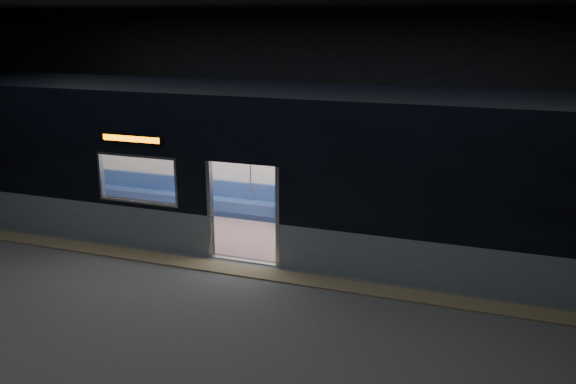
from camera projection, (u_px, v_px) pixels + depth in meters
The scene contains 7 objects.
station_floor at pixel (222, 282), 11.46m from camera, with size 24.00×14.00×0.01m, color #47494C.
station_envelope at pixel (216, 85), 10.45m from camera, with size 24.00×14.00×5.00m.
tactile_strip at pixel (234, 270), 11.95m from camera, with size 22.80×0.50×0.03m, color #8C7F59.
metro_car at pixel (270, 158), 13.26m from camera, with size 18.00×3.04×3.35m.
passenger at pixel (289, 192), 14.43m from camera, with size 0.41×0.69×1.36m.
handbag at pixel (287, 200), 14.25m from camera, with size 0.27×0.23×0.14m, color black.
transit_map at pixel (467, 177), 13.23m from camera, with size 0.92×0.03×0.60m, color white.
Camera 1 is at (4.73, -9.52, 4.76)m, focal length 38.00 mm.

